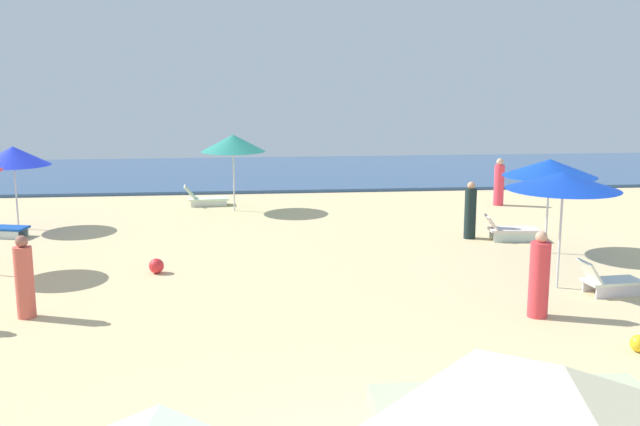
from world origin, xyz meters
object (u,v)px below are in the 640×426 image
object	(u,v)px
lounge_chair_3_0	(205,198)
lounge_chair_0_0	(510,230)
umbrella_0	(550,168)
umbrella_1	(563,181)
beachgoer_2	(539,278)
lounge_chair_1_0	(608,281)
beachgoer_0	(470,212)
beachgoer_1	(499,183)
beach_ball_0	(639,343)
beach_ball_1	(156,266)
beachgoer_7	(24,280)
umbrella_3	(233,143)
umbrella_4	(13,156)

from	to	relation	value
lounge_chair_3_0	lounge_chair_0_0	bearing A→B (deg)	-128.91
umbrella_0	umbrella_1	distance (m)	3.10
umbrella_0	beachgoer_2	size ratio (longest dim) A/B	1.44
lounge_chair_0_0	lounge_chair_1_0	bearing A→B (deg)	-170.64
umbrella_0	beachgoer_0	distance (m)	2.66
umbrella_0	lounge_chair_0_0	world-z (taller)	umbrella_0
beachgoer_0	beachgoer_1	xyz separation A→B (m)	(2.40, 4.71, 0.02)
umbrella_1	beach_ball_0	xyz separation A→B (m)	(-0.14, -3.60, -2.12)
lounge_chair_3_0	beach_ball_1	xyz separation A→B (m)	(-0.68, -8.33, -0.07)
umbrella_1	beachgoer_1	world-z (taller)	umbrella_1
umbrella_0	lounge_chair_1_0	size ratio (longest dim) A/B	1.79
umbrella_1	umbrella_0	bearing A→B (deg)	72.43
beachgoer_2	beach_ball_0	distance (m)	2.19
beachgoer_2	beachgoer_7	size ratio (longest dim) A/B	1.05
beachgoer_2	beach_ball_0	bearing A→B (deg)	-57.90
beach_ball_0	umbrella_3	bearing A→B (deg)	117.38
beachgoer_0	beachgoer_2	bearing A→B (deg)	-71.09
beach_ball_0	beachgoer_1	bearing A→B (deg)	80.97
umbrella_1	beachgoer_7	xyz separation A→B (m)	(-10.53, -0.84, -1.54)
lounge_chair_0_0	lounge_chair_3_0	world-z (taller)	lounge_chair_3_0
beachgoer_7	beachgoer_2	bearing A→B (deg)	-23.93
umbrella_1	beachgoer_1	size ratio (longest dim) A/B	1.56
beachgoer_2	beach_ball_0	world-z (taller)	beachgoer_2
lounge_chair_1_0	beachgoer_1	distance (m)	10.03
lounge_chair_1_0	beachgoer_1	size ratio (longest dim) A/B	0.83
umbrella_3	umbrella_4	xyz separation A→B (m)	(-6.10, -2.11, -0.09)
lounge_chair_3_0	beach_ball_1	world-z (taller)	lounge_chair_3_0
umbrella_0	umbrella_3	xyz separation A→B (m)	(-7.75, 6.33, 0.04)
lounge_chair_0_0	beachgoer_1	world-z (taller)	beachgoer_1
umbrella_0	lounge_chair_1_0	xyz separation A→B (m)	(-0.09, -3.49, -1.86)
umbrella_0	beach_ball_0	xyz separation A→B (m)	(-1.08, -6.56, -1.99)
beachgoer_1	umbrella_3	bearing A→B (deg)	-90.08
lounge_chair_0_0	beachgoer_2	xyz separation A→B (m)	(-1.66, -6.14, 0.47)
lounge_chair_0_0	umbrella_3	bearing A→B (deg)	62.35
lounge_chair_3_0	beachgoer_0	world-z (taller)	beachgoer_0
lounge_chair_1_0	umbrella_1	bearing A→B (deg)	52.10
umbrella_0	umbrella_4	world-z (taller)	umbrella_4
beachgoer_1	umbrella_4	bearing A→B (deg)	-82.39
umbrella_1	beachgoer_0	bearing A→B (deg)	95.66
lounge_chair_0_0	umbrella_3	distance (m)	9.04
umbrella_4	beachgoer_0	size ratio (longest dim) A/B	1.53
beachgoer_1	beach_ball_0	world-z (taller)	beachgoer_1
beach_ball_1	beachgoer_1	bearing A→B (deg)	35.53
umbrella_4	beachgoer_2	world-z (taller)	umbrella_4
lounge_chair_1_0	umbrella_3	bearing A→B (deg)	32.27
umbrella_4	beach_ball_1	world-z (taller)	umbrella_4
umbrella_0	lounge_chair_0_0	size ratio (longest dim) A/B	1.59
beachgoer_1	beachgoer_7	xyz separation A→B (m)	(-12.46, -10.27, -0.01)
beachgoer_1	beach_ball_1	bearing A→B (deg)	-55.48
umbrella_0	beachgoer_0	xyz separation A→B (m)	(-1.40, 1.76, -1.41)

